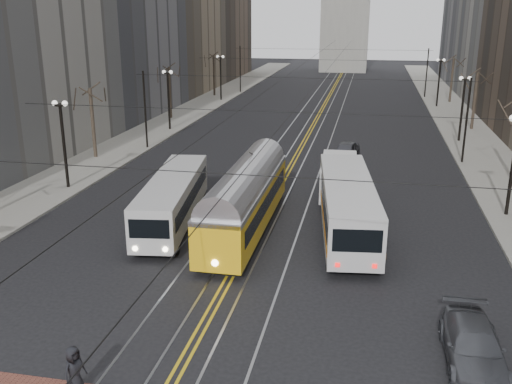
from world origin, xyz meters
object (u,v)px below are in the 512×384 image
at_px(cargo_van, 339,179).
at_px(pedestrian_a, 74,370).
at_px(sedan_parked, 473,346).
at_px(streetcar, 246,205).
at_px(sedan_grey, 346,151).
at_px(transit_bus, 173,201).
at_px(rear_bus, 347,208).

height_order(cargo_van, pedestrian_a, cargo_van).
distance_m(cargo_van, sedan_parked, 17.91).
xyz_separation_m(streetcar, cargo_van, (4.50, 6.65, -0.24)).
xyz_separation_m(cargo_van, sedan_grey, (0.00, 9.83, -0.51)).
height_order(transit_bus, sedan_parked, transit_bus).
distance_m(cargo_van, pedestrian_a, 22.14).
height_order(streetcar, pedestrian_a, streetcar).
bearing_deg(sedan_grey, sedan_parked, -69.11).
bearing_deg(sedan_parked, cargo_van, 107.35).
height_order(streetcar, cargo_van, streetcar).
relative_size(transit_bus, sedan_grey, 2.52).
xyz_separation_m(transit_bus, sedan_grey, (8.64, 16.32, -0.61)).
relative_size(rear_bus, sedan_grey, 2.70).
xyz_separation_m(rear_bus, cargo_van, (-0.80, 6.18, -0.25)).
height_order(rear_bus, sedan_grey, rear_bus).
distance_m(streetcar, pedestrian_a, 14.63).
height_order(transit_bus, sedan_grey, transit_bus).
relative_size(rear_bus, sedan_parked, 2.48).
bearing_deg(rear_bus, sedan_parked, -73.42).
bearing_deg(sedan_grey, cargo_van, -80.68).
relative_size(cargo_van, sedan_parked, 1.21).
bearing_deg(rear_bus, transit_bus, 175.07).
bearing_deg(sedan_parked, streetcar, 133.37).
bearing_deg(cargo_van, streetcar, -126.42).
distance_m(transit_bus, sedan_grey, 18.48).
relative_size(sedan_parked, pedestrian_a, 2.86).
relative_size(rear_bus, pedestrian_a, 7.08).
height_order(rear_bus, pedestrian_a, rear_bus).
xyz_separation_m(transit_bus, streetcar, (4.14, -0.15, 0.14)).
xyz_separation_m(streetcar, pedestrian_a, (-2.22, -14.44, -0.65)).
bearing_deg(sedan_parked, transit_bus, 142.75).
distance_m(rear_bus, pedestrian_a, 16.71).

